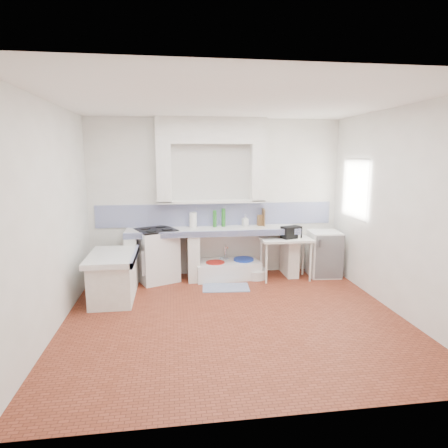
{
  "coord_description": "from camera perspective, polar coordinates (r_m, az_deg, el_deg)",
  "views": [
    {
      "loc": [
        -0.78,
        -4.71,
        2.14
      ],
      "look_at": [
        0.0,
        1.0,
        1.1
      ],
      "focal_mm": 30.11,
      "sensor_mm": 36.0,
      "label": 1
    }
  ],
  "objects": [
    {
      "name": "paper_towel",
      "position": [
        6.66,
        -4.71,
        0.61
      ],
      "size": [
        0.17,
        0.17,
        0.26
      ],
      "primitive_type": "cylinder",
      "rotation": [
        0.0,
        0.0,
        -0.41
      ],
      "color": "white",
      "rests_on": "counter_slab"
    },
    {
      "name": "fridge",
      "position": [
        7.04,
        14.9,
        -4.36
      ],
      "size": [
        0.57,
        0.57,
        0.82
      ],
      "primitive_type": "cube",
      "rotation": [
        0.0,
        0.0,
        -0.08
      ],
      "color": "white",
      "rests_on": "ground"
    },
    {
      "name": "peninsula_lip",
      "position": [
        5.83,
        -13.38,
        -4.76
      ],
      "size": [
        0.04,
        1.1,
        0.1
      ],
      "primitive_type": "cube",
      "color": "navy",
      "rests_on": "ground"
    },
    {
      "name": "stove",
      "position": [
        6.63,
        -10.14,
        -4.77
      ],
      "size": [
        0.81,
        0.8,
        0.88
      ],
      "primitive_type": "cube",
      "rotation": [
        0.0,
        0.0,
        0.41
      ],
      "color": "white",
      "rests_on": "ground"
    },
    {
      "name": "counter_lip",
      "position": [
        6.3,
        -1.42,
        -1.5
      ],
      "size": [
        3.0,
        0.04,
        0.1
      ],
      "primitive_type": "cube",
      "color": "navy",
      "rests_on": "ground"
    },
    {
      "name": "counter_pier_right",
      "position": [
        6.95,
        9.91,
        -4.33
      ],
      "size": [
        0.2,
        0.55,
        0.82
      ],
      "primitive_type": "cube",
      "color": "white",
      "rests_on": "ground"
    },
    {
      "name": "counter_slab",
      "position": [
        6.57,
        -1.69,
        -1.01
      ],
      "size": [
        3.0,
        0.6,
        0.08
      ],
      "primitive_type": "cube",
      "color": "white",
      "rests_on": "ground"
    },
    {
      "name": "counter_pier_left",
      "position": [
        6.68,
        -13.75,
        -5.09
      ],
      "size": [
        0.2,
        0.55,
        0.82
      ],
      "primitive_type": "cube",
      "color": "white",
      "rests_on": "ground"
    },
    {
      "name": "backsplash",
      "position": [
        6.82,
        -1.12,
        1.45
      ],
      "size": [
        4.27,
        0.03,
        0.4
      ],
      "primitive_type": "cube",
      "color": "navy",
      "rests_on": "ground"
    },
    {
      "name": "cutting_board",
      "position": [
        6.84,
        6.0,
        1.03
      ],
      "size": [
        0.03,
        0.23,
        0.31
      ],
      "primitive_type": "cube",
      "rotation": [
        0.0,
        0.0,
        -0.05
      ],
      "color": "olive",
      "rests_on": "counter_slab"
    },
    {
      "name": "ceiling",
      "position": [
        4.82,
        1.69,
        18.11
      ],
      "size": [
        4.5,
        4.5,
        0.0
      ],
      "primitive_type": "plane",
      "rotation": [
        3.14,
        0.0,
        0.0
      ],
      "color": "white",
      "rests_on": "ground"
    },
    {
      "name": "wall_right",
      "position": [
        5.65,
        24.77,
        1.76
      ],
      "size": [
        0.0,
        4.5,
        4.5
      ],
      "primitive_type": "plane",
      "rotation": [
        1.57,
        0.0,
        -1.57
      ],
      "color": "white",
      "rests_on": "ground"
    },
    {
      "name": "peninsula_top",
      "position": [
        5.87,
        -16.59,
        -4.8
      ],
      "size": [
        0.7,
        1.1,
        0.08
      ],
      "primitive_type": "cube",
      "color": "white",
      "rests_on": "ground"
    },
    {
      "name": "green_bottle_a",
      "position": [
        6.66,
        -1.41,
        0.82
      ],
      "size": [
        0.08,
        0.08,
        0.3
      ],
      "primitive_type": "cylinder",
      "rotation": [
        0.0,
        0.0,
        0.34
      ],
      "color": "#246D24",
      "rests_on": "counter_slab"
    },
    {
      "name": "bucket_orange",
      "position": [
        6.77,
        1.04,
        -7.13
      ],
      "size": [
        0.34,
        0.34,
        0.24
      ],
      "primitive_type": "cylinder",
      "rotation": [
        0.0,
        0.0,
        -0.39
      ],
      "color": "red",
      "rests_on": "ground"
    },
    {
      "name": "water_bottle_b",
      "position": [
        6.89,
        0.34,
        -6.48
      ],
      "size": [
        0.11,
        0.11,
        0.32
      ],
      "primitive_type": "cylinder",
      "rotation": [
        0.0,
        0.0,
        0.36
      ],
      "color": "silver",
      "rests_on": "ground"
    },
    {
      "name": "wall_back",
      "position": [
        6.79,
        -1.14,
        3.97
      ],
      "size": [
        4.5,
        0.0,
        4.5
      ],
      "primitive_type": "plane",
      "rotation": [
        1.57,
        0.0,
        0.0
      ],
      "color": "white",
      "rests_on": "ground"
    },
    {
      "name": "green_bottle_b",
      "position": [
        6.7,
        -0.08,
        0.98
      ],
      "size": [
        0.09,
        0.09,
        0.32
      ],
      "primitive_type": "cylinder",
      "rotation": [
        0.0,
        0.0,
        0.31
      ],
      "color": "#246D24",
      "rests_on": "counter_slab"
    },
    {
      "name": "rug",
      "position": [
        6.28,
        0.27,
        -9.62
      ],
      "size": [
        0.79,
        0.5,
        0.01
      ],
      "primitive_type": "cube",
      "rotation": [
        0.0,
        0.0,
        -0.08
      ],
      "color": "#3A528C",
      "rests_on": "ground"
    },
    {
      "name": "knife_block",
      "position": [
        6.84,
        5.54,
        0.56
      ],
      "size": [
        0.12,
        0.1,
        0.2
      ],
      "primitive_type": "cube",
      "rotation": [
        0.0,
        0.0,
        0.29
      ],
      "color": "olive",
      "rests_on": "counter_slab"
    },
    {
      "name": "side_table",
      "position": [
        6.72,
        9.31,
        -5.22
      ],
      "size": [
        0.88,
        0.49,
        0.04
      ],
      "primitive_type": "cube",
      "rotation": [
        0.0,
        0.0,
        -0.0
      ],
      "color": "white",
      "rests_on": "ground"
    },
    {
      "name": "window_frame",
      "position": [
        6.74,
        20.72,
        4.98
      ],
      "size": [
        0.35,
        0.86,
        1.06
      ],
      "primitive_type": "cube",
      "color": "#392112",
      "rests_on": "ground"
    },
    {
      "name": "peninsula_base",
      "position": [
        5.97,
        -16.42,
        -8.05
      ],
      "size": [
        0.6,
        1.0,
        0.62
      ],
      "primitive_type": "cube",
      "color": "white",
      "rests_on": "ground"
    },
    {
      "name": "alcove_mass",
      "position": [
        6.63,
        -1.94,
        13.98
      ],
      "size": [
        1.9,
        0.25,
        0.45
      ],
      "primitive_type": "cube",
      "color": "white",
      "rests_on": "ground"
    },
    {
      "name": "sink",
      "position": [
        6.78,
        0.45,
        -6.96
      ],
      "size": [
        1.17,
        0.69,
        0.27
      ],
      "primitive_type": "cube",
      "rotation": [
        0.0,
        0.0,
        0.07
      ],
      "color": "white",
      "rests_on": "ground"
    },
    {
      "name": "black_bag",
      "position": [
        6.65,
        10.16,
        -1.24
      ],
      "size": [
        0.37,
        0.28,
        0.21
      ],
      "primitive_type": "cube",
      "rotation": [
        0.0,
        0.0,
        0.32
      ],
      "color": "black",
      "rests_on": "side_table"
    },
    {
      "name": "soap_bottle",
      "position": [
        6.76,
        3.23,
        0.55
      ],
      "size": [
        0.12,
        0.12,
        0.21
      ],
      "primitive_type": "imported",
      "rotation": [
        0.0,
        0.0,
        0.34
      ],
      "color": "white",
      "rests_on": "counter_slab"
    },
    {
      "name": "bucket_red",
      "position": [
        6.67,
        -1.34,
        -7.09
      ],
      "size": [
        0.44,
        0.44,
        0.31
      ],
      "primitive_type": "cylinder",
      "rotation": [
        0.0,
        0.0,
        0.42
      ],
      "color": "red",
      "rests_on": "ground"
    },
    {
      "name": "wall_front",
      "position": [
        2.91,
        8.03,
        -4.54
      ],
      "size": [
        4.5,
        0.0,
        4.5
      ],
      "primitive_type": "plane",
      "rotation": [
        -1.57,
        0.0,
        0.0
      ],
      "color": "white",
      "rests_on": "ground"
    },
    {
      "name": "bucket_blue",
      "position": [
        6.81,
        2.99,
        -6.61
      ],
      "size": [
        0.4,
        0.4,
        0.34
      ],
      "primitive_type": "cylinder",
      "rotation": [
        0.0,
        0.0,
        0.12
      ],
      "color": "#1736AE",
      "rests_on": "ground"
    },
    {
      "name": "water_bottle_a",
      "position": [
        6.9,
        -0.39,
        -6.41
      ],
      "size": [
        0.12,
        0.12,
        0.33
      ],
      "primitive_type": "cylinder",
      "rotation": [
        0.0,
        0.0,
        0.42
      ],
      "color": "silver",
      "rests_on": "ground"
    },
    {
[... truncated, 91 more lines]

